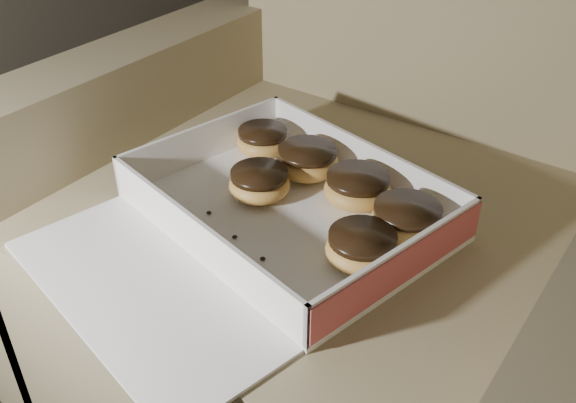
% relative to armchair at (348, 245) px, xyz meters
% --- Properties ---
extents(armchair, '(0.93, 0.78, 0.97)m').
position_rel_armchair_xyz_m(armchair, '(0.00, 0.00, 0.00)').
color(armchair, '#8B7958').
rests_on(armchair, floor).
extents(bakery_box, '(0.50, 0.55, 0.07)m').
position_rel_armchair_xyz_m(bakery_box, '(-0.03, -0.18, 0.14)').
color(bakery_box, white).
rests_on(bakery_box, armchair).
extents(donut_a, '(0.09, 0.09, 0.05)m').
position_rel_armchair_xyz_m(donut_a, '(0.12, -0.18, 0.16)').
color(donut_a, '#E1A84E').
rests_on(donut_a, bakery_box).
extents(donut_b, '(0.09, 0.09, 0.05)m').
position_rel_armchair_xyz_m(donut_b, '(-0.06, -0.04, 0.16)').
color(donut_b, '#E1A84E').
rests_on(donut_b, bakery_box).
extents(donut_c, '(0.09, 0.09, 0.04)m').
position_rel_armchair_xyz_m(donut_c, '(-0.08, -0.13, 0.16)').
color(donut_c, '#E1A84E').
rests_on(donut_c, bakery_box).
extents(donut_d, '(0.09, 0.09, 0.05)m').
position_rel_armchair_xyz_m(donut_d, '(0.04, -0.06, 0.16)').
color(donut_d, '#E1A84E').
rests_on(donut_d, bakery_box).
extents(donut_e, '(0.08, 0.08, 0.04)m').
position_rel_armchair_xyz_m(donut_e, '(-0.15, -0.03, 0.16)').
color(donut_e, '#E1A84E').
rests_on(donut_e, bakery_box).
extents(donut_f, '(0.10, 0.10, 0.05)m').
position_rel_armchair_xyz_m(donut_f, '(0.13, -0.09, 0.16)').
color(donut_f, '#E1A84E').
rests_on(donut_f, bakery_box).
extents(crumb_a, '(0.01, 0.01, 0.00)m').
position_rel_armchair_xyz_m(crumb_a, '(-0.05, -0.27, 0.14)').
color(crumb_a, black).
rests_on(crumb_a, bakery_box).
extents(crumb_b, '(0.01, 0.01, 0.00)m').
position_rel_armchair_xyz_m(crumb_b, '(-0.11, -0.21, 0.14)').
color(crumb_b, black).
rests_on(crumb_b, bakery_box).
extents(crumb_c, '(0.01, 0.01, 0.00)m').
position_rel_armchair_xyz_m(crumb_c, '(0.01, -0.24, 0.14)').
color(crumb_c, black).
rests_on(crumb_c, bakery_box).
extents(crumb_d, '(0.01, 0.01, 0.00)m').
position_rel_armchair_xyz_m(crumb_d, '(-0.20, -0.24, 0.14)').
color(crumb_d, black).
rests_on(crumb_d, bakery_box).
extents(crumb_e, '(0.01, 0.01, 0.00)m').
position_rel_armchair_xyz_m(crumb_e, '(-0.05, -0.23, 0.14)').
color(crumb_e, black).
rests_on(crumb_e, bakery_box).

